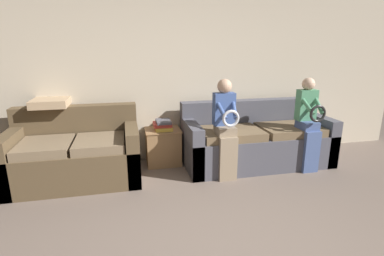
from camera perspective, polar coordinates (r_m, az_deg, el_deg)
wall_back at (r=4.52m, az=-2.93°, el=10.01°), size 7.57×0.06×2.55m
couch_main at (r=4.52m, az=12.06°, el=-2.48°), size 2.13×0.87×0.90m
couch_side at (r=4.16m, az=-21.22°, el=-4.82°), size 1.60×0.91×0.93m
child_left_seated at (r=3.88m, az=6.43°, el=0.80°), size 0.28×0.38×1.30m
child_right_seated at (r=4.42m, az=21.34°, el=1.46°), size 0.27×0.37×1.28m
side_shelf at (r=4.44m, az=-5.54°, el=-3.44°), size 0.51×0.43×0.53m
book_stack at (r=4.34m, az=-5.55°, el=0.57°), size 0.26×0.30×0.14m
throw_pillow at (r=4.36m, az=-25.36°, el=4.37°), size 0.45×0.45×0.10m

